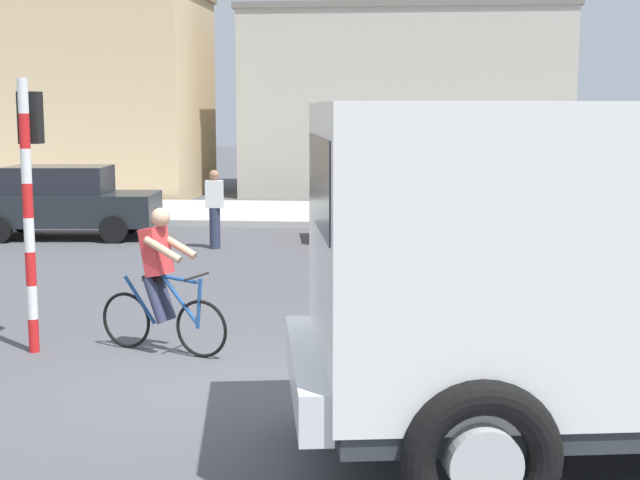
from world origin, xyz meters
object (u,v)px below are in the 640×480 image
Objects in this scene: car_white_mid at (64,201)px; pedestrian_near_kerb at (215,208)px; cyclist at (161,281)px; car_red_near at (406,203)px; traffic_light_pole at (29,177)px.

car_white_mid is 3.89m from pedestrian_near_kerb.
car_red_near is at bearing 74.06° from cyclist.
traffic_light_pole reaches higher than pedestrian_near_kerb.
car_white_mid is 2.56× the size of pedestrian_near_kerb.
car_red_near is 1.02× the size of car_white_mid.
traffic_light_pole is 0.77× the size of car_white_mid.
car_white_mid is at bearing -177.01° from car_red_near.
cyclist is 1.94m from traffic_light_pole.
car_white_mid is at bearing 161.32° from pedestrian_near_kerb.
pedestrian_near_kerb is at bearing -18.68° from car_white_mid.
cyclist is 0.41× the size of car_red_near.
car_red_near is (2.77, 9.70, -0.05)m from cyclist.
traffic_light_pole reaches higher than cyclist.
car_red_near is 2.60× the size of pedestrian_near_kerb.
car_red_near is at bearing 2.99° from car_white_mid.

